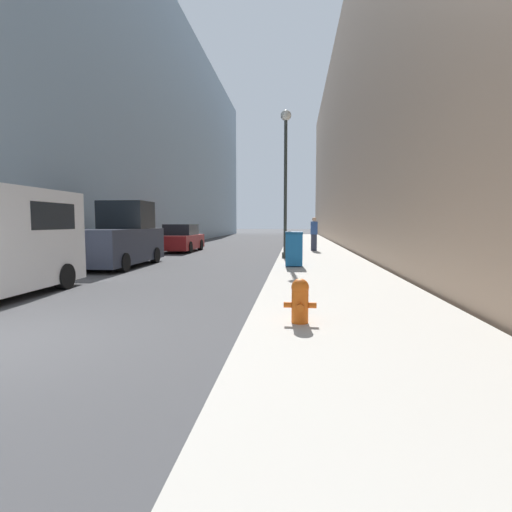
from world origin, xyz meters
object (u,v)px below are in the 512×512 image
Objects in this scene: trash_bin at (294,249)px; pickup_truck at (119,240)px; parked_sedan_near at (181,239)px; fire_hydrant at (300,300)px; pedestrian_on_sidewalk at (314,234)px; lamppost at (286,165)px.

pickup_truck is at bearing 173.94° from trash_bin.
parked_sedan_near is at bearing 89.06° from pickup_truck.
trash_bin is at bearing -6.06° from pickup_truck.
pedestrian_on_sidewalk is at bearing 86.62° from fire_hydrant.
lamppost is 7.35m from pickup_truck.
pickup_truck is 7.86m from parked_sedan_near.
trash_bin is at bearing -52.84° from parked_sedan_near.
pedestrian_on_sidewalk is at bearing 73.03° from lamppost.
fire_hydrant is 11.60m from lamppost.
fire_hydrant is at bearing -68.11° from parked_sedan_near.
lamppost is 1.47× the size of parked_sedan_near.
pickup_truck reaches higher than parked_sedan_near.
pickup_truck is at bearing -90.94° from parked_sedan_near.
fire_hydrant is 0.11× the size of lamppost.
trash_bin is 0.66× the size of pedestrian_on_sidewalk.
trash_bin is 7.92m from pedestrian_on_sidewalk.
trash_bin is 0.19× the size of lamppost.
lamppost reaches higher than trash_bin.
fire_hydrant is at bearing -93.38° from pedestrian_on_sidewalk.
pedestrian_on_sidewalk reaches higher than fire_hydrant.
pedestrian_on_sidewalk is (7.66, 7.15, 0.04)m from pickup_truck.
lamppost is 3.42× the size of pedestrian_on_sidewalk.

